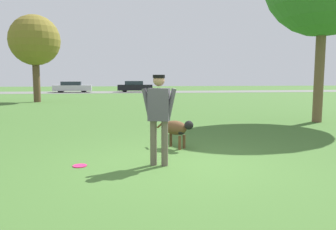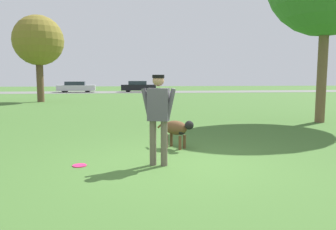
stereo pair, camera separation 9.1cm
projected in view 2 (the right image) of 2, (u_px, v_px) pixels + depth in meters
name	position (u px, v px, depth m)	size (l,w,h in m)	color
ground_plane	(179.00, 164.00, 6.48)	(120.00, 120.00, 0.00)	#426B2D
far_road_strip	(136.00, 92.00, 39.08)	(120.00, 6.00, 0.01)	slate
person	(158.00, 112.00, 6.28)	(0.67, 0.33, 1.76)	#665B4C
dog	(177.00, 129.00, 7.89)	(0.85, 0.83, 0.70)	brown
frisbee	(79.00, 165.00, 6.35)	(0.27, 0.27, 0.02)	#E52366
tree_far_left	(38.00, 41.00, 22.73)	(3.46, 3.46, 6.01)	brown
parked_car_silver	(76.00, 87.00, 38.24)	(4.39, 2.03, 1.26)	#B7B7BC
parked_car_black	(138.00, 87.00, 39.20)	(4.17, 1.96, 1.32)	black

